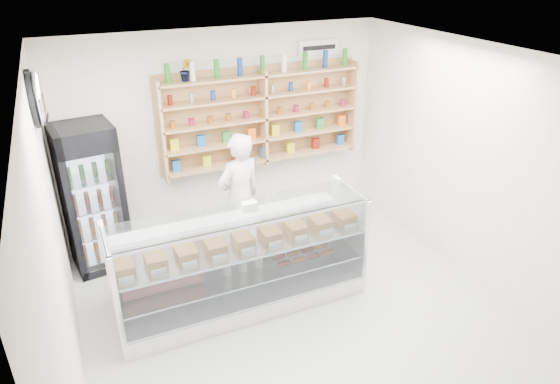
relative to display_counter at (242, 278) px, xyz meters
name	(u,v)px	position (x,y,z in m)	size (l,w,h in m)	color
room	(308,210)	(0.48, -0.63, 1.06)	(5.00, 5.00, 5.00)	#B6B6BC
display_counter	(242,278)	(0.00, 0.00, 0.00)	(2.78, 0.83, 1.21)	white
shop_worker	(240,198)	(0.33, 0.93, 0.51)	(0.62, 0.41, 1.71)	silver
drinks_cooler	(93,198)	(-1.37, 1.51, 0.60)	(0.75, 0.73, 1.86)	black
wall_shelving	(263,118)	(0.98, 1.71, 1.26)	(2.84, 0.28, 1.33)	#B27F54
potted_plant	(186,70)	(-0.03, 1.71, 2.00)	(0.16, 0.13, 0.29)	#1E6626
security_mirror	(39,98)	(-1.69, 0.57, 2.11)	(0.15, 0.50, 0.50)	silver
wall_sign	(319,47)	(1.88, 1.84, 2.11)	(0.62, 0.03, 0.20)	white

